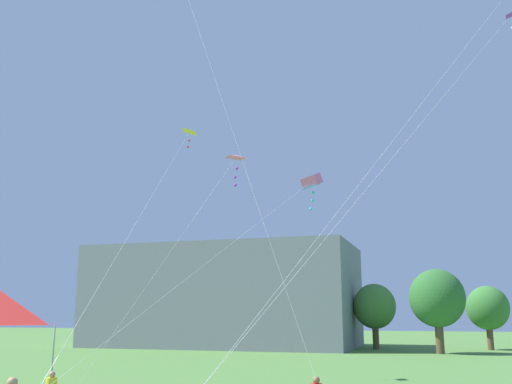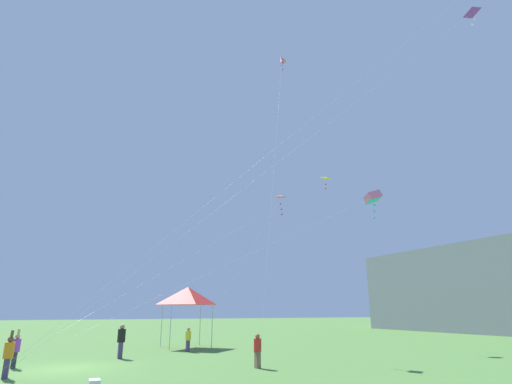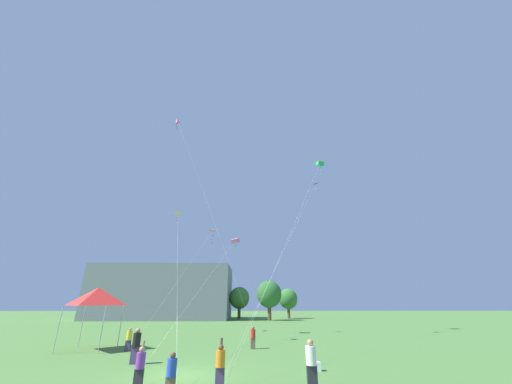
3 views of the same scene
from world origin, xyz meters
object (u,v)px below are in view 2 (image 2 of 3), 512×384
object	(u,v)px
kite_yellow_delta_2	(324,179)
kite_pink_box_4	(372,198)
person_orange_shirt	(8,355)
kite_pink_delta_1	(280,198)
person_purple_shirt	(16,349)
kite_pink_diamond_3	(282,60)
person_red_shirt	(258,349)
kite_purple_delta_5	(462,20)
person_black_shirt	(121,340)
festival_tent	(188,296)
person_yellow_shirt	(188,339)

from	to	relation	value
kite_yellow_delta_2	kite_pink_box_4	size ratio (longest dim) A/B	1.09
person_orange_shirt	kite_pink_delta_1	bearing A→B (deg)	3.94
person_purple_shirt	person_orange_shirt	xyz separation A→B (m)	(3.21, 0.06, 0.04)
person_purple_shirt	kite_pink_diamond_3	distance (m)	29.63
person_red_shirt	kite_pink_box_4	world-z (taller)	kite_pink_box_4
person_orange_shirt	kite_purple_delta_5	size ratio (longest dim) A/B	0.09
kite_pink_diamond_3	kite_purple_delta_5	size ratio (longest dim) A/B	1.31
person_black_shirt	kite_pink_diamond_3	size ratio (longest dim) A/B	0.07
kite_purple_delta_5	person_orange_shirt	bearing A→B (deg)	-116.19
person_orange_shirt	kite_purple_delta_5	xyz separation A→B (m)	(8.84, 17.98, 15.39)
person_red_shirt	festival_tent	bearing A→B (deg)	-43.89
person_orange_shirt	kite_pink_diamond_3	bearing A→B (deg)	19.01
kite_pink_box_4	person_purple_shirt	bearing A→B (deg)	-97.67
person_orange_shirt	kite_yellow_delta_2	xyz separation A→B (m)	(-7.87, 20.87, 12.60)
person_red_shirt	kite_pink_delta_1	xyz separation A→B (m)	(-3.92, 3.43, 8.75)
festival_tent	kite_pink_delta_1	size ratio (longest dim) A/B	0.43
person_red_shirt	kite_pink_diamond_3	distance (m)	26.43
kite_pink_box_4	festival_tent	bearing A→B (deg)	-135.49
kite_pink_delta_1	kite_purple_delta_5	size ratio (longest dim) A/B	0.51
kite_pink_box_4	kite_yellow_delta_2	bearing A→B (deg)	170.28
festival_tent	person_orange_shirt	bearing A→B (deg)	-43.66
person_red_shirt	person_orange_shirt	bearing A→B (deg)	36.59
kite_pink_delta_1	kite_pink_diamond_3	size ratio (longest dim) A/B	0.39
kite_purple_delta_5	person_purple_shirt	bearing A→B (deg)	-123.74
kite_pink_delta_1	kite_pink_diamond_3	distance (m)	16.32
person_yellow_shirt	kite_yellow_delta_2	world-z (taller)	kite_yellow_delta_2
festival_tent	person_black_shirt	size ratio (longest dim) A/B	2.35
person_black_shirt	person_yellow_shirt	world-z (taller)	person_black_shirt
person_black_shirt	kite_purple_delta_5	xyz separation A→B (m)	(14.05, 13.11, 15.29)
person_red_shirt	kite_pink_box_4	distance (m)	13.12
person_purple_shirt	kite_pink_box_4	xyz separation A→B (m)	(2.65, 19.67, 8.96)
person_yellow_shirt	kite_pink_delta_1	world-z (taller)	kite_pink_delta_1
kite_purple_delta_5	person_yellow_shirt	bearing A→B (deg)	-151.71
festival_tent	person_yellow_shirt	size ratio (longest dim) A/B	2.84
person_purple_shirt	kite_pink_delta_1	size ratio (longest dim) A/B	0.18
kite_pink_box_4	kite_purple_delta_5	xyz separation A→B (m)	(9.40, -1.64, 6.47)
person_black_shirt	person_purple_shirt	distance (m)	5.32
person_yellow_shirt	kite_pink_diamond_3	bearing A→B (deg)	93.83
kite_pink_delta_1	kite_pink_box_4	size ratio (longest dim) A/B	0.48
festival_tent	kite_pink_diamond_3	bearing A→B (deg)	72.11
festival_tent	person_yellow_shirt	xyz separation A→B (m)	(3.09, -0.65, -2.80)
person_orange_shirt	person_yellow_shirt	bearing A→B (deg)	31.91
person_black_shirt	kite_pink_box_4	distance (m)	17.80
festival_tent	kite_purple_delta_5	bearing A→B (deg)	22.69
kite_yellow_delta_2	kite_pink_diamond_3	bearing A→B (deg)	-93.47
person_red_shirt	person_purple_shirt	xyz separation A→B (m)	(-4.64, -10.32, 0.02)
person_orange_shirt	person_black_shirt	bearing A→B (deg)	40.58
festival_tent	person_red_shirt	distance (m)	12.17
person_black_shirt	person_yellow_shirt	xyz separation A→B (m)	(-2.11, 4.41, -0.17)
kite_purple_delta_5	festival_tent	bearing A→B (deg)	-157.31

